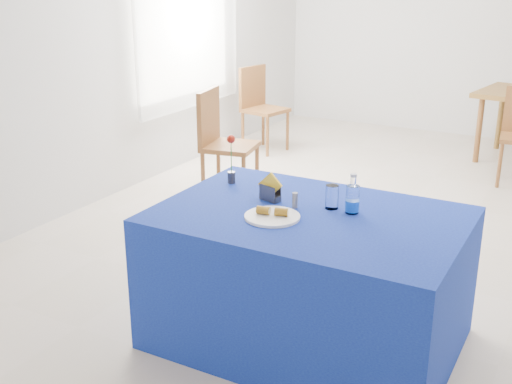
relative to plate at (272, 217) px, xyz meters
The scene contains 15 objects.
floor 2.10m from the plate, 89.00° to the left, with size 7.00×7.00×0.00m, color beige.
room_shell 2.19m from the plate, 89.00° to the left, with size 7.00×7.00×7.00m.
window_pane 3.76m from the plate, 131.48° to the left, with size 0.04×1.50×1.60m, color white.
curtain 3.71m from the plate, 130.65° to the left, with size 0.04×1.75×1.85m, color white.
plate is the anchor object (origin of this frame).
drinking_glass 0.36m from the plate, 52.71° to the left, with size 0.07×0.07×0.13m, color white.
salt_shaker 0.30m from the plate, 120.98° to the left, with size 0.03×0.03×0.09m, color slate.
pepper_shaker 0.20m from the plate, 79.49° to the left, with size 0.03×0.03×0.09m, color slate.
blue_table 0.44m from the plate, 47.21° to the left, with size 1.60×1.10×0.76m.
water_bottle 0.43m from the plate, 39.04° to the left, with size 0.07×0.07×0.21m.
napkin_holder 0.27m from the plate, 119.91° to the left, with size 0.15×0.09×0.16m.
rose_vase 0.64m from the plate, 140.54° to the left, with size 0.05×0.05×0.30m.
chair_win_a 2.48m from the plate, 128.03° to the left, with size 0.52×0.52×0.99m.
chair_win_b 4.13m from the plate, 119.36° to the left, with size 0.50×0.50×0.95m.
banana_pieces 0.03m from the plate, 102.92° to the left, with size 0.17×0.08×0.04m.
Camera 1 is at (1.38, -4.71, 1.98)m, focal length 45.00 mm.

